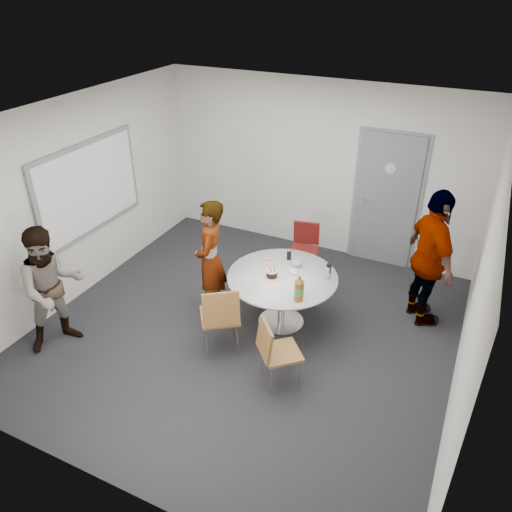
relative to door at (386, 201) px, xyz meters
The scene contains 15 objects.
floor 2.90m from the door, 113.90° to the right, with size 5.00×5.00×0.00m, color black.
ceiling 3.19m from the door, 113.90° to the right, with size 5.00×5.00×0.00m, color silver.
wall_back 1.15m from the door, behind, with size 5.00×5.00×0.00m, color silver.
wall_left 4.38m from the door, 145.41° to the right, with size 5.00×5.00×0.00m, color silver.
wall_right 2.87m from the door, 60.57° to the right, with size 5.00×5.00×0.00m, color silver.
wall_front 5.11m from the door, 102.45° to the right, with size 5.00×5.00×0.00m, color silver.
door is the anchor object (origin of this frame).
whiteboard 4.25m from the door, 147.34° to the right, with size 0.04×1.90×1.25m.
table 2.31m from the door, 109.04° to the right, with size 1.38×1.38×1.05m.
chair_near_left 3.24m from the door, 111.63° to the right, with size 0.63×0.64×0.93m.
chair_near_right 3.26m from the door, 97.35° to the right, with size 0.58×0.58×0.84m.
chair_far 1.39m from the door, 136.40° to the right, with size 0.47×0.50×0.83m.
person_main 2.88m from the door, 126.09° to the right, with size 0.59×0.39×1.62m, color #A5C6EA.
person_left 4.76m from the door, 129.91° to the right, with size 0.77×0.60×1.58m, color white.
person_right 1.54m from the door, 56.40° to the right, with size 1.07×0.45×1.83m, color black.
Camera 1 is at (2.29, -4.51, 4.06)m, focal length 35.00 mm.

